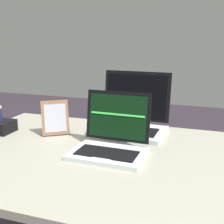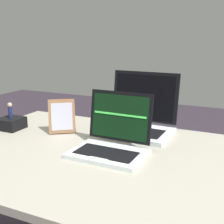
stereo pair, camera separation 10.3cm
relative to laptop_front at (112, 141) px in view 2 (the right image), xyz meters
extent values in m
cube|color=#A09B8B|center=(0.05, -0.02, -0.06)|extent=(1.38, 0.82, 0.03)
cylinder|color=black|center=(-0.58, 0.33, -0.41)|extent=(0.06, 0.06, 0.69)
cube|color=silver|center=(0.00, -0.03, -0.04)|extent=(0.27, 0.19, 0.02)
cube|color=black|center=(0.00, -0.05, -0.03)|extent=(0.22, 0.11, 0.00)
cube|color=silver|center=(0.00, -0.10, -0.03)|extent=(0.07, 0.03, 0.00)
cube|color=black|center=(0.00, 0.07, 0.08)|extent=(0.25, 0.04, 0.19)
cube|color=black|center=(0.00, 0.07, 0.08)|extent=(0.23, 0.03, 0.16)
cube|color=#4CF259|center=(0.00, 0.07, 0.08)|extent=(0.21, 0.01, 0.01)
cube|color=silver|center=(0.00, 0.24, -0.03)|extent=(0.32, 0.23, 0.02)
cube|color=black|center=(0.00, 0.22, -0.02)|extent=(0.26, 0.13, 0.00)
cube|color=silver|center=(0.00, 0.15, -0.02)|extent=(0.08, 0.04, 0.00)
cube|color=black|center=(0.00, 0.36, 0.10)|extent=(0.31, 0.05, 0.23)
cube|color=black|center=(0.00, 0.35, 0.10)|extent=(0.28, 0.04, 0.20)
cube|color=#59CCF2|center=(0.00, 0.35, 0.08)|extent=(0.27, 0.01, 0.01)
cube|color=#906142|center=(-0.30, 0.12, 0.03)|extent=(0.12, 0.10, 0.15)
cube|color=#B5B5C8|center=(-0.29, 0.11, 0.03)|extent=(0.09, 0.07, 0.12)
cube|color=#906142|center=(-0.31, 0.14, -0.03)|extent=(0.02, 0.02, 0.03)
cube|color=black|center=(-0.54, 0.07, -0.02)|extent=(0.10, 0.10, 0.05)
cylinder|color=navy|center=(-0.54, 0.07, 0.03)|extent=(0.02, 0.02, 0.05)
sphere|color=tan|center=(-0.54, 0.07, 0.07)|extent=(0.02, 0.02, 0.02)
camera|label=1|loc=(0.33, -0.96, 0.37)|focal=47.71mm
camera|label=2|loc=(0.43, -0.92, 0.37)|focal=47.71mm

